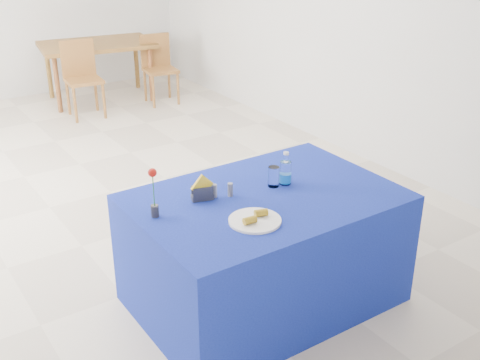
# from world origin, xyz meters

# --- Properties ---
(floor) EXTENTS (7.00, 7.00, 0.00)m
(floor) POSITION_xyz_m (0.00, 0.00, 0.00)
(floor) COLOR beige
(floor) RESTS_ON ground
(plate) EXTENTS (0.30, 0.30, 0.01)m
(plate) POSITION_xyz_m (-0.05, -2.34, 0.77)
(plate) COLOR white
(plate) RESTS_ON blue_table
(drinking_glass) EXTENTS (0.07, 0.07, 0.13)m
(drinking_glass) POSITION_xyz_m (0.32, -2.02, 0.82)
(drinking_glass) COLOR white
(drinking_glass) RESTS_ON blue_table
(salt_shaker) EXTENTS (0.03, 0.03, 0.08)m
(salt_shaker) POSITION_xyz_m (-0.07, -1.95, 0.80)
(salt_shaker) COLOR gray
(salt_shaker) RESTS_ON blue_table
(pepper_shaker) EXTENTS (0.03, 0.03, 0.08)m
(pepper_shaker) POSITION_xyz_m (0.02, -1.99, 0.80)
(pepper_shaker) COLOR slate
(pepper_shaker) RESTS_ON blue_table
(blue_table) EXTENTS (1.60, 1.10, 0.76)m
(blue_table) POSITION_xyz_m (0.20, -2.10, 0.38)
(blue_table) COLOR navy
(blue_table) RESTS_ON floor
(water_bottle) EXTENTS (0.08, 0.08, 0.21)m
(water_bottle) POSITION_xyz_m (0.41, -2.03, 0.83)
(water_bottle) COLOR white
(water_bottle) RESTS_ON blue_table
(napkin_holder) EXTENTS (0.15, 0.09, 0.17)m
(napkin_holder) POSITION_xyz_m (-0.15, -1.93, 0.81)
(napkin_holder) COLOR #3C3C41
(napkin_holder) RESTS_ON blue_table
(rose_vase) EXTENTS (0.05, 0.05, 0.30)m
(rose_vase) POSITION_xyz_m (-0.48, -1.97, 0.90)
(rose_vase) COLOR #28272C
(rose_vase) RESTS_ON blue_table
(oak_table) EXTENTS (1.55, 1.13, 0.76)m
(oak_table) POSITION_xyz_m (1.05, 2.78, 0.68)
(oak_table) COLOR brown
(oak_table) RESTS_ON floor
(chair_bg_left) EXTENTS (0.45, 0.45, 0.91)m
(chair_bg_left) POSITION_xyz_m (0.63, 2.26, 0.53)
(chair_bg_left) COLOR #925B2A
(chair_bg_left) RESTS_ON floor
(chair_bg_right) EXTENTS (0.44, 0.44, 0.88)m
(chair_bg_right) POSITION_xyz_m (1.66, 2.26, 0.51)
(chair_bg_right) COLOR #925B2A
(chair_bg_right) RESTS_ON floor
(banana_pieces) EXTENTS (0.18, 0.09, 0.04)m
(banana_pieces) POSITION_xyz_m (-0.04, -2.34, 0.80)
(banana_pieces) COLOR yellow
(banana_pieces) RESTS_ON plate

